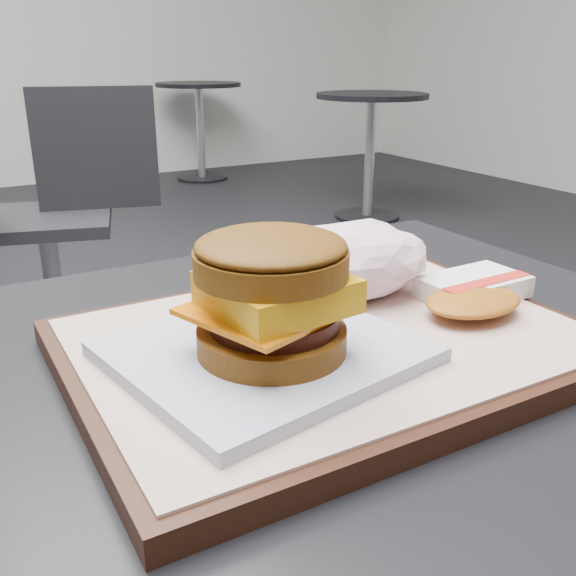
# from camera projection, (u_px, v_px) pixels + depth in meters

# --- Properties ---
(serving_tray) EXTENTS (0.38, 0.28, 0.02)m
(serving_tray) POSITION_uv_depth(u_px,v_px,m) (330.00, 345.00, 0.49)
(serving_tray) COLOR black
(serving_tray) RESTS_ON customer_table
(breakfast_sandwich) EXTENTS (0.22, 0.20, 0.09)m
(breakfast_sandwich) POSITION_uv_depth(u_px,v_px,m) (270.00, 309.00, 0.42)
(breakfast_sandwich) COLOR silver
(breakfast_sandwich) RESTS_ON serving_tray
(hash_brown) EXTENTS (0.12, 0.09, 0.02)m
(hash_brown) POSITION_uv_depth(u_px,v_px,m) (473.00, 293.00, 0.53)
(hash_brown) COLOR white
(hash_brown) RESTS_ON serving_tray
(crumpled_wrapper) EXTENTS (0.14, 0.11, 0.06)m
(crumpled_wrapper) POSITION_uv_depth(u_px,v_px,m) (355.00, 259.00, 0.55)
(crumpled_wrapper) COLOR white
(crumpled_wrapper) RESTS_ON serving_tray
(neighbor_chair) EXTENTS (0.65, 0.52, 0.88)m
(neighbor_chair) POSITION_uv_depth(u_px,v_px,m) (64.00, 203.00, 2.13)
(neighbor_chair) COLOR #98989C
(neighbor_chair) RESTS_ON ground
(bg_table_near) EXTENTS (0.66, 0.66, 0.75)m
(bg_table_near) POSITION_uv_depth(u_px,v_px,m) (371.00, 126.00, 3.82)
(bg_table_near) COLOR black
(bg_table_near) RESTS_ON ground
(bg_table_far) EXTENTS (0.66, 0.66, 0.75)m
(bg_table_far) POSITION_uv_depth(u_px,v_px,m) (199.00, 108.00, 5.02)
(bg_table_far) COLOR black
(bg_table_far) RESTS_ON ground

